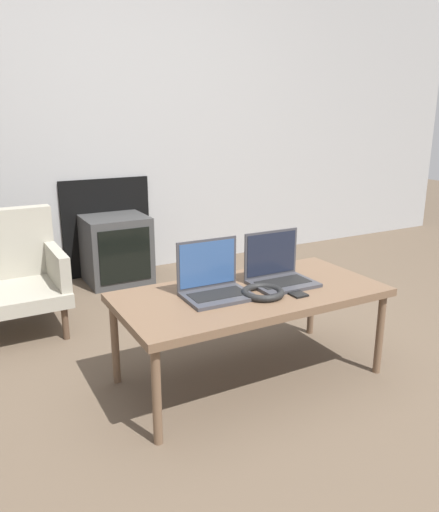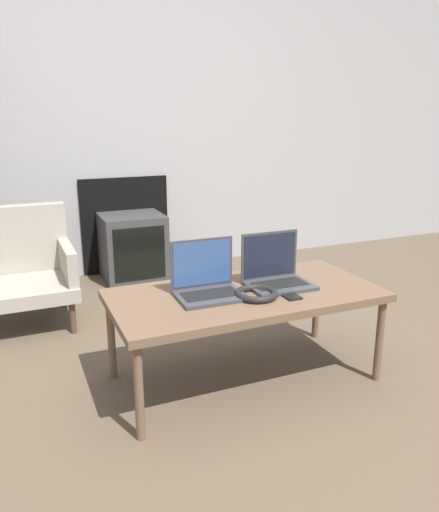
{
  "view_description": "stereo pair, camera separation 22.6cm",
  "coord_description": "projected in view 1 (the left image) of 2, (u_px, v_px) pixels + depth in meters",
  "views": [
    {
      "loc": [
        -1.15,
        -1.56,
        1.22
      ],
      "look_at": [
        0.0,
        0.56,
        0.53
      ],
      "focal_mm": 35.0,
      "sensor_mm": 36.0,
      "label": 1
    },
    {
      "loc": [
        -0.95,
        -1.66,
        1.22
      ],
      "look_at": [
        0.0,
        0.56,
        0.53
      ],
      "focal_mm": 35.0,
      "sensor_mm": 36.0,
      "label": 2
    }
  ],
  "objects": [
    {
      "name": "laptop_left",
      "position": [
        214.0,
        283.0,
        2.21
      ],
      "size": [
        0.3,
        0.23,
        0.24
      ],
      "rotation": [
        0.0,
        0.0,
        -0.02
      ],
      "color": "#38383D",
      "rests_on": "table"
    },
    {
      "name": "ground_plane",
      "position": [
        280.0,
        403.0,
        2.18
      ],
      "size": [
        14.0,
        14.0,
        0.0
      ],
      "primitive_type": "plane",
      "color": "brown"
    },
    {
      "name": "armchair",
      "position": [
        11.0,
        270.0,
        2.87
      ],
      "size": [
        0.55,
        0.55,
        0.69
      ],
      "rotation": [
        0.0,
        0.0,
        0.01
      ],
      "color": "gray",
      "rests_on": "ground_plane"
    },
    {
      "name": "table",
      "position": [
        251.0,
        298.0,
        2.29
      ],
      "size": [
        1.22,
        0.6,
        0.44
      ],
      "color": "brown",
      "rests_on": "ground_plane"
    },
    {
      "name": "tv",
      "position": [
        116.0,
        249.0,
        3.71
      ],
      "size": [
        0.46,
        0.42,
        0.5
      ],
      "color": "#383838",
      "rests_on": "ground_plane"
    },
    {
      "name": "phone",
      "position": [
        294.0,
        292.0,
        2.25
      ],
      "size": [
        0.07,
        0.13,
        0.01
      ],
      "color": "black",
      "rests_on": "table"
    },
    {
      "name": "wall_back",
      "position": [
        113.0,
        104.0,
        3.69
      ],
      "size": [
        7.0,
        0.08,
        2.6
      ],
      "color": "#999999",
      "rests_on": "ground_plane"
    },
    {
      "name": "headphones",
      "position": [
        263.0,
        292.0,
        2.21
      ],
      "size": [
        0.19,
        0.19,
        0.03
      ],
      "color": "black",
      "rests_on": "table"
    },
    {
      "name": "laptop_right",
      "position": [
        278.0,
        272.0,
        2.38
      ],
      "size": [
        0.3,
        0.23,
        0.24
      ],
      "rotation": [
        0.0,
        0.0,
        -0.01
      ],
      "color": "#38383D",
      "rests_on": "table"
    }
  ]
}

